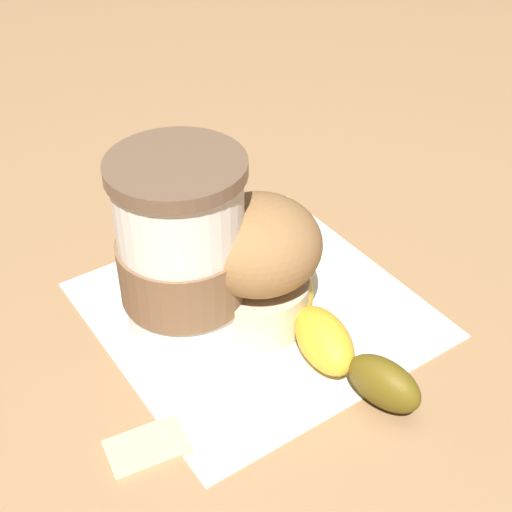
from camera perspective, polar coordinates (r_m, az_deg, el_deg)
name	(u,v)px	position (r m, az deg, el deg)	size (l,w,h in m)	color
ground_plane	(256,310)	(0.55, 0.00, -4.31)	(3.00, 3.00, 0.00)	#936D47
paper_napkin	(256,309)	(0.55, 0.00, -4.26)	(0.23, 0.23, 0.00)	white
coffee_cup	(182,253)	(0.50, -5.91, 0.23)	(0.09, 0.09, 0.14)	silver
muffin	(258,260)	(0.51, 0.16, -0.32)	(0.09, 0.09, 0.10)	beige
banana	(318,313)	(0.52, 4.94, -4.60)	(0.11, 0.19, 0.03)	gold
sugar_packet	(147,445)	(0.47, -8.73, -14.75)	(0.05, 0.03, 0.01)	#E0B27F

